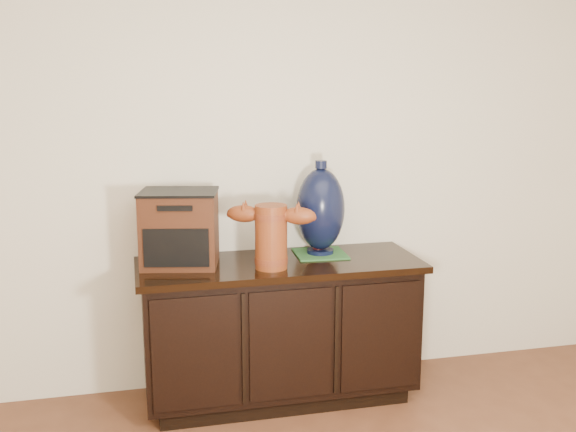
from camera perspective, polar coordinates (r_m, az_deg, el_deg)
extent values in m
plane|color=white|center=(3.64, -1.70, 5.56)|extent=(4.50, 0.00, 4.50)
cube|color=black|center=(3.73, -0.72, -14.49)|extent=(1.29, 0.45, 0.08)
cube|color=black|center=(3.59, -0.74, -9.33)|extent=(1.40, 0.50, 0.64)
cube|color=black|center=(3.48, -0.75, -4.14)|extent=(1.46, 0.56, 0.03)
cube|color=black|center=(3.29, -7.86, -11.47)|extent=(0.41, 0.01, 0.56)
cube|color=black|center=(3.36, 0.23, -10.85)|extent=(0.41, 0.01, 0.56)
cube|color=black|center=(3.49, 7.82, -10.08)|extent=(0.41, 0.01, 0.56)
cylinder|color=brown|center=(3.32, -1.44, -1.78)|extent=(0.21, 0.21, 0.32)
cylinder|color=#46170D|center=(3.35, -1.43, -3.73)|extent=(0.22, 0.22, 0.03)
cylinder|color=#46170D|center=(3.30, -1.45, 0.02)|extent=(0.22, 0.22, 0.03)
ellipsoid|color=brown|center=(3.33, -3.78, 0.20)|extent=(0.19, 0.14, 0.08)
ellipsoid|color=brown|center=(3.27, 0.92, 0.02)|extent=(0.19, 0.14, 0.08)
cube|color=#401E10|center=(3.42, -9.14, -1.13)|extent=(0.42, 0.36, 0.37)
cube|color=black|center=(3.28, -9.45, -2.69)|extent=(0.31, 0.07, 0.19)
cube|color=black|center=(3.38, -9.25, 2.02)|extent=(0.43, 0.37, 0.01)
cube|color=#2E6730|center=(3.62, 2.74, -3.19)|extent=(0.28, 0.28, 0.01)
cylinder|color=black|center=(3.62, 2.74, -2.97)|extent=(0.14, 0.14, 0.02)
ellipsoid|color=black|center=(3.57, 2.77, 0.58)|extent=(0.27, 0.27, 0.44)
cylinder|color=black|center=(3.53, 2.81, 4.38)|extent=(0.06, 0.06, 0.04)
cylinder|color=#520E0E|center=(3.61, 2.57, -2.08)|extent=(0.06, 0.06, 0.15)
cylinder|color=silver|center=(3.59, 2.58, -0.75)|extent=(0.06, 0.06, 0.02)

